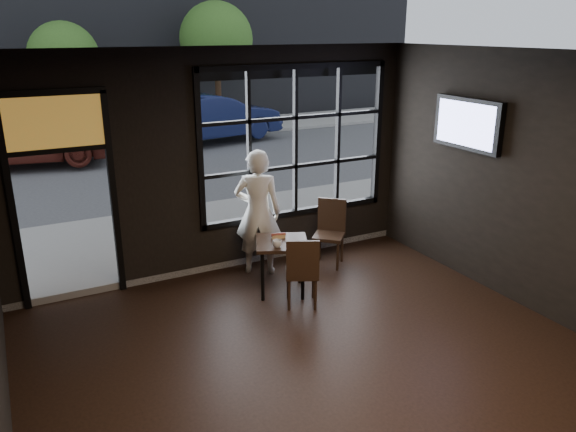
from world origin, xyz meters
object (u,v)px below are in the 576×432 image
cafe_table (282,266)px  navy_car (213,117)px  chair_near (302,270)px  man (258,212)px

cafe_table → navy_car: size_ratio=0.17×
chair_near → cafe_table: bearing=-57.9°
man → navy_car: man is taller
cafe_table → navy_car: navy_car is taller
cafe_table → navy_car: (2.80, 10.20, 0.44)m
navy_car → cafe_table: bearing=154.2°
cafe_table → navy_car: 10.58m
man → navy_car: bearing=-78.3°
cafe_table → chair_near: (0.05, -0.46, 0.11)m
cafe_table → man: man is taller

